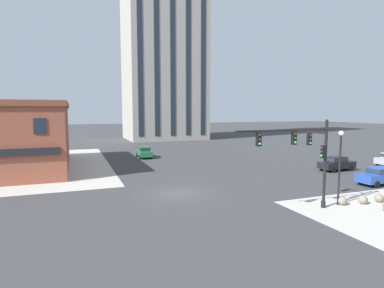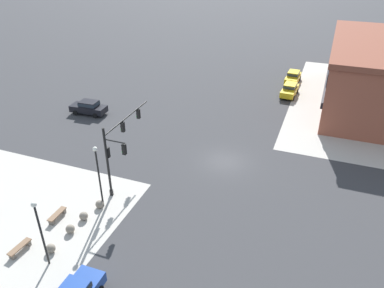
{
  "view_description": "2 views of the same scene",
  "coord_description": "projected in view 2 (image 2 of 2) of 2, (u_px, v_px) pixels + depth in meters",
  "views": [
    {
      "loc": [
        -8.3,
        -24.91,
        6.93
      ],
      "look_at": [
        1.97,
        2.22,
        3.95
      ],
      "focal_mm": 29.45,
      "sensor_mm": 36.0,
      "label": 1
    },
    {
      "loc": [
        29.85,
        7.92,
        19.43
      ],
      "look_at": [
        6.05,
        -1.11,
        4.96
      ],
      "focal_mm": 34.92,
      "sensor_mm": 36.0,
      "label": 2
    }
  ],
  "objects": [
    {
      "name": "street_lamp_corner_near",
      "position": [
        98.0,
        170.0,
        28.73
      ],
      "size": [
        0.36,
        0.36,
        5.56
      ],
      "color": "black",
      "rests_on": "ground"
    },
    {
      "name": "traffic_signal_main",
      "position": [
        118.0,
        145.0,
        30.79
      ],
      "size": [
        7.4,
        2.09,
        6.38
      ],
      "color": "black",
      "rests_on": "ground"
    },
    {
      "name": "bench_near_signal",
      "position": [
        57.0,
        215.0,
        28.94
      ],
      "size": [
        1.81,
        0.51,
        0.49
      ],
      "color": "brown",
      "rests_on": "ground"
    },
    {
      "name": "ground_plane",
      "position": [
        225.0,
        162.0,
        36.31
      ],
      "size": [
        320.0,
        320.0,
        0.0
      ],
      "primitive_type": "plane",
      "color": "#38383A"
    },
    {
      "name": "street_lamp_mid_sidewalk",
      "position": [
        40.0,
        226.0,
        23.53
      ],
      "size": [
        0.36,
        0.36,
        5.21
      ],
      "color": "black",
      "rests_on": "ground"
    },
    {
      "name": "bollard_sphere_curb_d",
      "position": [
        51.0,
        248.0,
        25.88
      ],
      "size": [
        0.66,
        0.66,
        0.66
      ],
      "primitive_type": "sphere",
      "color": "gray",
      "rests_on": "ground"
    },
    {
      "name": "car_cross_eastbound",
      "position": [
        290.0,
        89.0,
        50.57
      ],
      "size": [
        4.5,
        2.1,
        1.68
      ],
      "color": "gold",
      "rests_on": "ground"
    },
    {
      "name": "bollard_sphere_curb_c",
      "position": [
        70.0,
        229.0,
        27.59
      ],
      "size": [
        0.66,
        0.66,
        0.66
      ],
      "primitive_type": "sphere",
      "color": "gray",
      "rests_on": "ground"
    },
    {
      "name": "car_main_northbound_far",
      "position": [
        89.0,
        107.0,
        45.39
      ],
      "size": [
        2.07,
        4.49,
        1.68
      ],
      "color": "black",
      "rests_on": "ground"
    },
    {
      "name": "bollard_sphere_curb_b",
      "position": [
        84.0,
        216.0,
        28.84
      ],
      "size": [
        0.66,
        0.66,
        0.66
      ],
      "primitive_type": "sphere",
      "color": "gray",
      "rests_on": "ground"
    },
    {
      "name": "car_main_southbound_near",
      "position": [
        293.0,
        76.0,
        54.97
      ],
      "size": [
        4.48,
        2.05,
        1.68
      ],
      "color": "gold",
      "rests_on": "ground"
    },
    {
      "name": "bench_mid_block",
      "position": [
        20.0,
        248.0,
        25.93
      ],
      "size": [
        1.83,
        0.6,
        0.49
      ],
      "color": "brown",
      "rests_on": "ground"
    },
    {
      "name": "bollard_sphere_curb_a",
      "position": [
        100.0,
        204.0,
        30.09
      ],
      "size": [
        0.66,
        0.66,
        0.66
      ],
      "primitive_type": "sphere",
      "color": "gray",
      "rests_on": "ground"
    }
  ]
}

